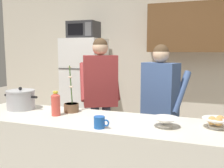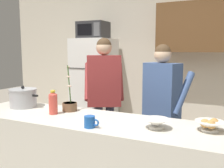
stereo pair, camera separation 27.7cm
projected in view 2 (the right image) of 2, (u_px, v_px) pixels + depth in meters
The scene contains 12 objects.
back_wall_unit at pixel (171, 57), 4.14m from camera, with size 6.00×0.48×2.60m.
kitchen_island at pixel (87, 165), 2.38m from camera, with size 2.52×0.68×0.92m, color silver.
refrigerator at pixel (94, 89), 4.39m from camera, with size 0.64×0.68×1.73m.
microwave at pixel (93, 30), 4.23m from camera, with size 0.48×0.37×0.28m.
person_near_pot at pixel (104, 87), 3.26m from camera, with size 0.63×0.59×1.69m.
person_by_sink at pixel (162, 98), 2.86m from camera, with size 0.59×0.55×1.61m.
cooking_pot at pixel (23, 98), 2.76m from camera, with size 0.41×0.29×0.24m.
coffee_mug at pixel (90, 122), 2.03m from camera, with size 0.13×0.09×0.10m.
bread_bowl at pixel (210, 125), 1.93m from camera, with size 0.23×0.23×0.10m.
empty_bowl at pixel (156, 123), 2.00m from camera, with size 0.22×0.22×0.08m.
bottle_near_edge at pixel (53, 103), 2.45m from camera, with size 0.08×0.08×0.24m.
potted_orchid at pixel (70, 105), 2.59m from camera, with size 0.15×0.15×0.47m.
Camera 2 is at (1.18, -1.93, 1.54)m, focal length 40.42 mm.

